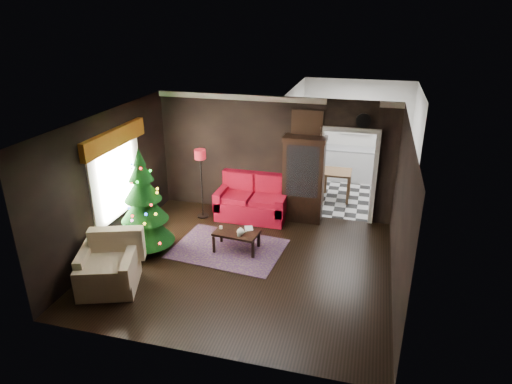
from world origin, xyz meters
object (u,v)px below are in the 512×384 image
(loveseat, at_px, (252,198))
(christmas_tree, at_px, (144,203))
(floor_lamp, at_px, (201,184))
(coffee_table, at_px, (237,241))
(armchair, at_px, (108,265))
(kitchen_table, at_px, (336,185))
(teapot, at_px, (241,232))
(curio_cabinet, at_px, (303,181))
(wall_clock, at_px, (364,120))

(loveseat, bearing_deg, christmas_tree, -129.04)
(floor_lamp, bearing_deg, coffee_table, -46.37)
(floor_lamp, xyz_separation_m, armchair, (-0.54, -3.14, -0.37))
(armchair, xyz_separation_m, kitchen_table, (3.48, 5.05, -0.09))
(armchair, height_order, kitchen_table, armchair)
(floor_lamp, relative_size, armchair, 1.60)
(christmas_tree, bearing_deg, teapot, 11.08)
(christmas_tree, distance_m, armchair, 1.49)
(curio_cabinet, relative_size, teapot, 11.40)
(curio_cabinet, xyz_separation_m, christmas_tree, (-2.80, -2.25, 0.10))
(armchair, relative_size, teapot, 6.19)
(floor_lamp, distance_m, armchair, 3.21)
(curio_cabinet, height_order, floor_lamp, curio_cabinet)
(loveseat, xyz_separation_m, coffee_table, (0.10, -1.55, -0.29))
(loveseat, xyz_separation_m, curio_cabinet, (1.15, 0.22, 0.45))
(loveseat, bearing_deg, teapot, -82.52)
(armchair, bearing_deg, loveseat, 44.31)
(kitchen_table, bearing_deg, wall_clock, -66.25)
(armchair, height_order, wall_clock, wall_clock)
(coffee_table, relative_size, wall_clock, 2.75)
(armchair, bearing_deg, coffee_table, 26.64)
(loveseat, distance_m, kitchen_table, 2.45)
(christmas_tree, relative_size, kitchen_table, 2.82)
(loveseat, distance_m, wall_clock, 3.04)
(loveseat, xyz_separation_m, armchair, (-1.68, -3.40, -0.04))
(christmas_tree, bearing_deg, wall_clock, 31.30)
(coffee_table, xyz_separation_m, teapot, (0.12, -0.11, 0.28))
(floor_lamp, bearing_deg, armchair, -99.77)
(curio_cabinet, bearing_deg, armchair, -128.05)
(armchair, relative_size, coffee_table, 1.17)
(curio_cabinet, bearing_deg, wall_clock, 8.53)
(wall_clock, bearing_deg, christmas_tree, -148.70)
(curio_cabinet, height_order, armchair, curio_cabinet)
(armchair, xyz_separation_m, coffee_table, (1.78, 1.84, -0.25))
(wall_clock, bearing_deg, kitchen_table, 113.75)
(armchair, relative_size, kitchen_table, 1.37)
(loveseat, bearing_deg, kitchen_table, 42.51)
(teapot, bearing_deg, christmas_tree, -168.92)
(floor_lamp, bearing_deg, kitchen_table, 32.93)
(christmas_tree, distance_m, kitchen_table, 5.09)
(curio_cabinet, xyz_separation_m, wall_clock, (1.20, 0.18, 1.43))
(coffee_table, bearing_deg, floor_lamp, 133.63)
(coffee_table, height_order, teapot, teapot)
(armchair, distance_m, coffee_table, 2.57)
(christmas_tree, bearing_deg, kitchen_table, 46.88)
(kitchen_table, bearing_deg, floor_lamp, -147.07)
(loveseat, relative_size, floor_lamp, 1.03)
(floor_lamp, xyz_separation_m, christmas_tree, (-0.51, -1.78, 0.22))
(teapot, xyz_separation_m, kitchen_table, (1.58, 3.31, -0.11))
(coffee_table, bearing_deg, armchair, -134.00)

